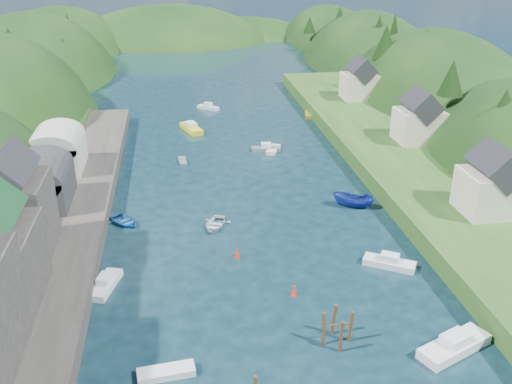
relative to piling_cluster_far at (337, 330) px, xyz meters
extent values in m
plane|color=black|center=(-3.56, 45.88, -1.29)|extent=(600.00, 600.00, 0.00)
ellipsoid|color=black|center=(-48.56, 113.88, -9.72)|extent=(44.00, 75.56, 48.19)
ellipsoid|color=black|center=(-48.56, 155.88, -8.11)|extent=(44.00, 75.56, 39.00)
ellipsoid|color=black|center=(41.44, 70.88, -9.69)|extent=(36.00, 75.56, 48.00)
ellipsoid|color=black|center=(41.44, 113.88, -9.07)|extent=(36.00, 75.56, 44.49)
ellipsoid|color=black|center=(41.44, 155.88, -7.59)|extent=(36.00, 75.56, 36.00)
ellipsoid|color=black|center=(-13.56, 165.88, -11.29)|extent=(80.00, 60.00, 44.00)
ellipsoid|color=black|center=(14.44, 175.88, -13.29)|extent=(70.00, 56.00, 36.00)
cone|color=black|center=(-43.12, 79.13, 7.20)|extent=(5.28, 5.28, 5.31)
cone|color=black|center=(-47.38, 93.97, 10.61)|extent=(4.77, 4.77, 5.72)
cone|color=black|center=(-37.46, 100.25, 7.40)|extent=(4.07, 4.07, 5.40)
cone|color=black|center=(-45.65, 111.86, 8.96)|extent=(4.56, 4.56, 9.09)
cone|color=black|center=(-44.23, 121.84, 6.98)|extent=(4.75, 4.75, 5.88)
cone|color=black|center=(-41.22, 133.74, 7.87)|extent=(4.27, 4.27, 7.61)
cone|color=black|center=(32.05, 32.05, 8.75)|extent=(5.29, 5.29, 6.82)
cone|color=black|center=(30.23, 44.46, 11.00)|extent=(4.07, 4.07, 5.61)
cone|color=black|center=(37.65, 54.86, 7.21)|extent=(3.40, 3.40, 6.46)
cone|color=black|center=(38.07, 72.18, 10.09)|extent=(4.94, 4.94, 8.69)
cone|color=black|center=(31.19, 76.52, 11.27)|extent=(5.25, 5.25, 7.02)
cone|color=black|center=(37.88, 89.57, 11.45)|extent=(3.36, 3.36, 8.56)
cone|color=black|center=(38.09, 100.09, 9.93)|extent=(4.57, 4.57, 8.12)
cone|color=black|center=(36.17, 113.37, 8.04)|extent=(3.59, 3.59, 6.78)
cone|color=black|center=(34.70, 123.18, 10.51)|extent=(4.14, 4.14, 6.42)
cone|color=black|center=(29.41, 136.83, 6.90)|extent=(3.83, 3.83, 5.08)
cube|color=#2D2B28|center=(-27.56, 15.88, -0.29)|extent=(12.00, 110.00, 2.00)
cube|color=#2D2B28|center=(-29.56, 16.88, 4.71)|extent=(7.00, 8.00, 8.00)
cube|color=black|center=(-29.56, 16.88, 9.55)|extent=(5.15, 8.32, 5.15)
cube|color=#2D2D30|center=(-29.56, 28.88, 2.71)|extent=(7.00, 9.00, 4.00)
cylinder|color=#2D2D30|center=(-29.56, 28.88, 4.71)|extent=(7.00, 9.00, 7.00)
cube|color=#B2B2A8|center=(-29.56, 40.88, 2.71)|extent=(7.00, 9.00, 4.00)
cylinder|color=#B2B2A8|center=(-29.56, 40.88, 4.71)|extent=(7.00, 9.00, 7.00)
cube|color=#234719|center=(21.44, 35.88, -0.09)|extent=(16.00, 120.00, 2.40)
cube|color=beige|center=(23.44, 17.88, 3.61)|extent=(7.00, 6.00, 5.00)
cube|color=black|center=(23.44, 17.88, 6.95)|extent=(5.15, 6.24, 5.15)
cube|color=beige|center=(25.44, 43.88, 3.61)|extent=(7.00, 6.00, 5.00)
cube|color=black|center=(25.44, 43.88, 6.95)|extent=(5.15, 6.24, 5.15)
cube|color=beige|center=(24.44, 70.88, 3.61)|extent=(7.00, 6.00, 5.00)
cube|color=black|center=(24.44, 70.88, 6.95)|extent=(5.15, 6.24, 5.15)
cylinder|color=#382314|center=(1.19, 0.00, -0.03)|extent=(0.32, 0.32, 3.72)
cylinder|color=#382314|center=(0.00, 1.19, -0.03)|extent=(0.32, 0.32, 3.72)
cylinder|color=#382314|center=(-1.19, 0.00, -0.03)|extent=(0.32, 0.32, 3.72)
cylinder|color=#382314|center=(0.00, -1.19, -0.03)|extent=(0.32, 0.32, 3.72)
cylinder|color=#382314|center=(0.00, 0.00, 0.58)|extent=(2.87, 0.16, 0.16)
cone|color=#AD230D|center=(-2.18, 7.58, -0.84)|extent=(0.70, 0.70, 0.90)
sphere|color=#AD230D|center=(-2.18, 7.58, -0.34)|extent=(0.30, 0.30, 0.30)
cone|color=#AD230D|center=(-6.82, 15.66, -0.84)|extent=(0.70, 0.70, 0.90)
sphere|color=#AD230D|center=(-6.82, 15.66, -0.34)|extent=(0.30, 0.30, 0.30)
cube|color=#C4C617|center=(-9.94, 61.72, -0.87)|extent=(4.17, 7.00, 0.93)
cube|color=silver|center=(-9.94, 61.72, -0.01)|extent=(2.19, 2.69, 0.70)
cube|color=silver|center=(-20.56, 11.55, -0.96)|extent=(3.16, 5.53, 0.74)
cube|color=silver|center=(-20.56, 11.55, -0.20)|extent=(1.69, 2.11, 0.70)
cube|color=silver|center=(2.94, 48.83, -1.02)|extent=(3.09, 4.49, 0.60)
cube|color=slate|center=(1.79, 49.16, -0.99)|extent=(4.89, 2.12, 0.66)
cube|color=silver|center=(1.79, 49.16, -0.28)|extent=(1.78, 1.28, 0.70)
imported|color=navy|center=(9.49, 26.15, -0.42)|extent=(5.66, 3.92, 2.05)
cube|color=silver|center=(-5.96, 75.87, -1.00)|extent=(4.58, 4.11, 0.65)
cube|color=silver|center=(-5.96, 75.87, -0.29)|extent=(1.94, 1.86, 0.70)
cube|color=silver|center=(-14.58, -1.99, -1.00)|extent=(4.71, 1.99, 0.64)
cube|color=#545961|center=(-11.98, 45.70, -1.07)|extent=(1.39, 3.52, 0.48)
cube|color=gold|center=(13.44, 67.90, -1.02)|extent=(2.09, 4.46, 0.60)
imported|color=silver|center=(-8.72, 23.25, -0.96)|extent=(4.70, 5.46, 0.95)
cube|color=silver|center=(8.98, 11.42, -0.95)|extent=(5.57, 4.35, 0.76)
cube|color=silver|center=(8.98, 11.42, -0.18)|extent=(2.27, 2.06, 0.70)
cube|color=silver|center=(9.55, -2.48, -0.86)|extent=(7.16, 4.88, 0.96)
cube|color=silver|center=(9.55, -2.48, 0.02)|extent=(2.83, 2.43, 0.70)
imported|color=#1B4E99|center=(-19.61, 25.65, -0.94)|extent=(5.63, 5.92, 1.00)
camera|label=1|loc=(-12.61, -38.36, 30.64)|focal=40.00mm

